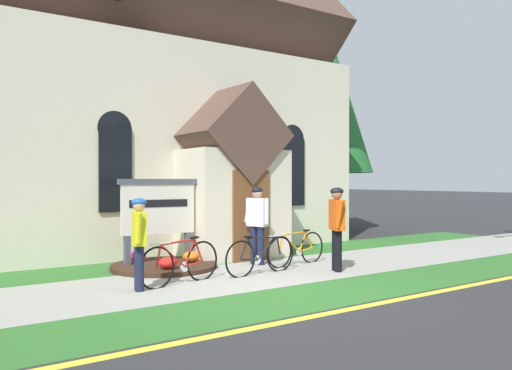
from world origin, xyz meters
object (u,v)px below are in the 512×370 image
bicycle_orange (261,255)px  bicycle_silver (181,263)px  cyclist_in_white_jersey (139,238)px  cyclist_in_blue_jersey (257,219)px  church_sign (158,210)px  bicycle_yellow (296,248)px  cyclist_in_orange_jersey (337,222)px  roadside_conifer (329,101)px

bicycle_orange → bicycle_silver: (-1.74, 0.00, 0.01)m
cyclist_in_white_jersey → cyclist_in_blue_jersey: bearing=18.9°
bicycle_orange → cyclist_in_blue_jersey: cyclist_in_blue_jersey is taller
church_sign → cyclist_in_blue_jersey: size_ratio=1.10×
church_sign → bicycle_yellow: (2.61, -1.50, -0.86)m
bicycle_yellow → church_sign: bearing=150.1°
bicycle_silver → cyclist_in_orange_jersey: bearing=-11.1°
bicycle_yellow → bicycle_silver: bearing=-171.2°
church_sign → roadside_conifer: roadside_conifer is taller
bicycle_yellow → cyclist_in_orange_jersey: 1.29m
bicycle_orange → cyclist_in_orange_jersey: 1.71m
bicycle_orange → cyclist_in_orange_jersey: size_ratio=1.03×
bicycle_orange → cyclist_in_blue_jersey: bearing=59.0°
church_sign → cyclist_in_white_jersey: church_sign is taller
cyclist_in_blue_jersey → cyclist_in_orange_jersey: 1.83m
bicycle_orange → bicycle_silver: bearing=179.9°
roadside_conifer → cyclist_in_orange_jersey: bearing=-131.3°
bicycle_orange → cyclist_in_white_jersey: 2.62m
roadside_conifer → bicycle_silver: bearing=-145.9°
bicycle_silver → cyclist_in_blue_jersey: cyclist_in_blue_jersey is taller
bicycle_orange → bicycle_yellow: bicycle_orange is taller
cyclist_in_orange_jersey → roadside_conifer: (6.05, 6.90, 3.89)m
bicycle_silver → roadside_conifer: bearing=34.1°
roadside_conifer → cyclist_in_blue_jersey: bearing=-142.6°
cyclist_in_orange_jersey → roadside_conifer: bearing=48.7°
bicycle_orange → cyclist_in_blue_jersey: (0.59, 0.98, 0.64)m
cyclist_in_white_jersey → cyclist_in_orange_jersey: bearing=-7.4°
bicycle_yellow → cyclist_in_blue_jersey: bearing=144.3°
cyclist_in_blue_jersey → cyclist_in_white_jersey: size_ratio=1.10×
bicycle_orange → bicycle_yellow: size_ratio=1.02×
cyclist_in_blue_jersey → cyclist_in_orange_jersey: cyclist_in_blue_jersey is taller
roadside_conifer → cyclist_in_white_jersey: bearing=-147.7°
church_sign → cyclist_in_white_jersey: bearing=-121.0°
bicycle_silver → bicycle_yellow: bearing=8.8°
bicycle_silver → cyclist_in_blue_jersey: size_ratio=1.02×
church_sign → cyclist_in_white_jersey: (-1.25, -2.08, -0.32)m
bicycle_silver → cyclist_in_white_jersey: bearing=-172.3°
bicycle_silver → cyclist_in_white_jersey: cyclist_in_white_jersey is taller
church_sign → cyclist_in_orange_jersey: (2.78, -2.60, -0.21)m
bicycle_silver → bicycle_yellow: size_ratio=1.02×
roadside_conifer → bicycle_orange: bearing=-140.1°
bicycle_yellow → cyclist_in_blue_jersey: size_ratio=1.00×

